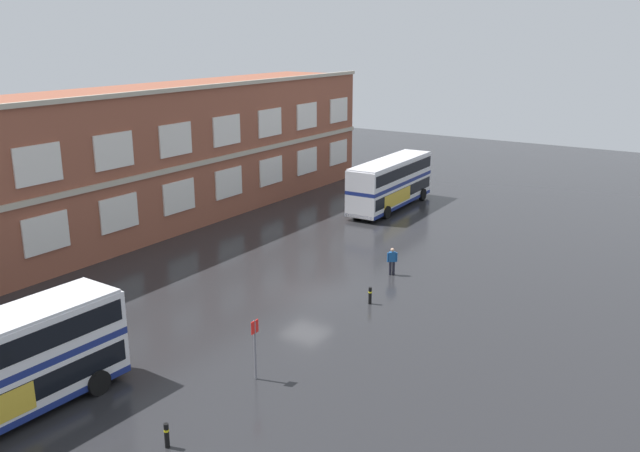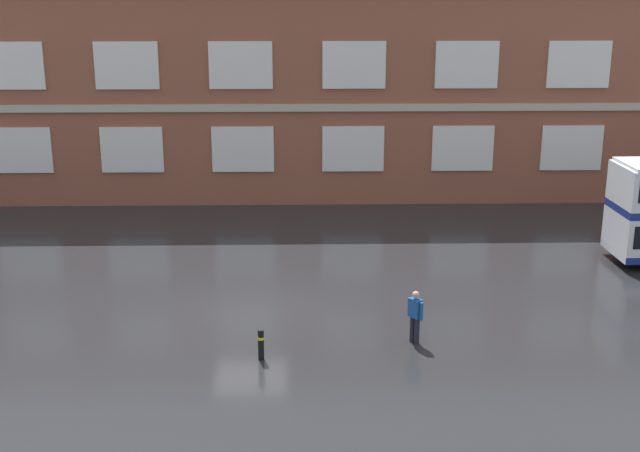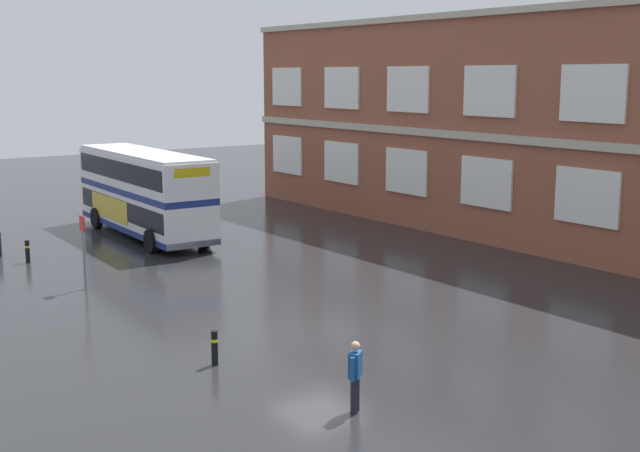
# 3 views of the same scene
# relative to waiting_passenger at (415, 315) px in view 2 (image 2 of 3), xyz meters

# --- Properties ---
(ground_plane) EXTENTS (120.00, 120.00, 0.00)m
(ground_plane) POSITION_rel_waiting_passenger_xyz_m (-5.27, 4.72, -0.93)
(ground_plane) COLOR #232326
(brick_terminal_building) EXTENTS (54.42, 8.19, 10.52)m
(brick_terminal_building) POSITION_rel_waiting_passenger_xyz_m (-3.63, 20.70, 4.18)
(brick_terminal_building) COLOR brown
(brick_terminal_building) RESTS_ON ground
(waiting_passenger) EXTENTS (0.47, 0.57, 1.70)m
(waiting_passenger) POSITION_rel_waiting_passenger_xyz_m (0.00, 0.00, 0.00)
(waiting_passenger) COLOR black
(waiting_passenger) RESTS_ON ground
(safety_bollard_west) EXTENTS (0.19, 0.19, 0.95)m
(safety_bollard_west) POSITION_rel_waiting_passenger_xyz_m (-4.71, -1.10, -0.44)
(safety_bollard_west) COLOR black
(safety_bollard_west) RESTS_ON ground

